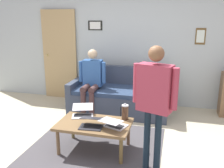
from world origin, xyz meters
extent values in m
plane|color=#BCB493|center=(0.00, 0.00, 0.00)|extent=(7.68, 7.68, 0.00)
cube|color=#464347|center=(0.10, 0.14, 0.00)|extent=(1.93, 2.11, 0.01)
cube|color=#ACB8B8|center=(0.00, -2.20, 1.35)|extent=(7.04, 0.10, 2.70)
cube|color=black|center=(0.78, -2.15, 1.70)|extent=(0.32, 0.02, 0.21)
cube|color=silver|center=(0.78, -2.14, 1.70)|extent=(0.25, 0.00, 0.16)
cube|color=brown|center=(-1.42, -2.15, 1.51)|extent=(0.20, 0.02, 0.32)
cube|color=silver|center=(-1.42, -2.14, 1.51)|extent=(0.15, 0.00, 0.25)
cube|color=tan|center=(1.65, -2.11, 1.02)|extent=(0.82, 0.05, 2.05)
sphere|color=tan|center=(1.96, -2.07, 1.02)|extent=(0.06, 0.06, 0.06)
cube|color=#384151|center=(0.09, -1.53, 0.21)|extent=(1.96, 0.91, 0.42)
cube|color=navy|center=(0.09, -1.51, 0.46)|extent=(1.72, 0.83, 0.08)
cube|color=#384151|center=(0.09, -1.91, 0.65)|extent=(1.96, 0.14, 0.46)
cube|color=#384151|center=(-0.83, -1.53, 0.52)|extent=(0.12, 0.91, 0.20)
cube|color=#384151|center=(1.01, -1.53, 0.52)|extent=(0.12, 0.91, 0.20)
cube|color=brown|center=(0.10, 0.04, 0.40)|extent=(1.04, 0.65, 0.04)
cylinder|color=brown|center=(-0.35, 0.30, 0.19)|extent=(0.05, 0.05, 0.38)
cylinder|color=brown|center=(0.55, 0.30, 0.19)|extent=(0.05, 0.05, 0.38)
cylinder|color=brown|center=(-0.35, -0.22, 0.19)|extent=(0.05, 0.05, 0.38)
cylinder|color=brown|center=(0.55, -0.22, 0.19)|extent=(0.05, 0.05, 0.38)
cube|color=#28282D|center=(0.10, 0.20, 0.43)|extent=(0.33, 0.23, 0.01)
cube|color=black|center=(0.10, 0.18, 0.44)|extent=(0.27, 0.14, 0.00)
cube|color=#28282D|center=(0.10, 0.12, 0.53)|extent=(0.33, 0.21, 0.05)
cube|color=#1D2F32|center=(0.10, 0.12, 0.53)|extent=(0.30, 0.19, 0.04)
cube|color=silver|center=(-0.22, 0.06, 0.43)|extent=(0.35, 0.31, 0.01)
cube|color=black|center=(-0.21, 0.08, 0.44)|extent=(0.28, 0.21, 0.00)
cube|color=silver|center=(-0.18, 0.18, 0.55)|extent=(0.35, 0.30, 0.02)
cube|color=#ABC7EC|center=(-0.18, 0.18, 0.55)|extent=(0.31, 0.27, 0.01)
cube|color=silver|center=(0.35, -0.14, 0.43)|extent=(0.37, 0.30, 0.01)
cube|color=black|center=(0.35, -0.16, 0.44)|extent=(0.29, 0.20, 0.00)
cube|color=silver|center=(0.39, -0.27, 0.53)|extent=(0.36, 0.28, 0.06)
cube|color=silver|center=(0.39, -0.26, 0.53)|extent=(0.32, 0.25, 0.05)
cylinder|color=#4C3323|center=(-0.30, -0.20, 0.53)|extent=(0.10, 0.10, 0.21)
cylinder|color=#B7B7BC|center=(-0.30, -0.20, 0.64)|extent=(0.10, 0.10, 0.02)
sphere|color=#B2B2B7|center=(-0.30, -0.20, 0.66)|extent=(0.03, 0.03, 0.03)
cube|color=black|center=(-0.23, -0.20, 0.54)|extent=(0.01, 0.01, 0.15)
cylinder|color=black|center=(-0.82, 0.35, 0.40)|extent=(0.08, 0.08, 0.80)
cylinder|color=black|center=(-0.68, 0.30, 0.40)|extent=(0.08, 0.08, 0.80)
cube|color=#A33649|center=(-0.75, 0.33, 1.09)|extent=(0.44, 0.30, 0.57)
cylinder|color=#A33649|center=(-0.98, 0.40, 1.12)|extent=(0.10, 0.10, 0.48)
cylinder|color=#A33649|center=(-0.52, 0.25, 1.12)|extent=(0.10, 0.10, 0.48)
sphere|color=brown|center=(-0.75, 0.33, 1.49)|extent=(0.18, 0.18, 0.18)
cylinder|color=#4B3332|center=(0.52, -1.07, 0.25)|extent=(0.10, 0.10, 0.50)
cylinder|color=#4B3332|center=(0.69, -1.07, 0.25)|extent=(0.10, 0.10, 0.50)
cylinder|color=#4B3332|center=(0.52, -1.25, 0.55)|extent=(0.12, 0.40, 0.12)
cylinder|color=#4B3332|center=(0.69, -1.25, 0.55)|extent=(0.12, 0.40, 0.12)
cube|color=#305B9C|center=(0.61, -1.43, 0.81)|extent=(0.37, 0.20, 0.52)
cylinder|color=#305B9C|center=(0.37, -1.38, 0.84)|extent=(0.08, 0.08, 0.42)
cylinder|color=#305B9C|center=(0.85, -1.38, 0.84)|extent=(0.08, 0.08, 0.42)
sphere|color=tan|center=(0.61, -1.43, 1.19)|extent=(0.19, 0.19, 0.19)
camera|label=1|loc=(-0.96, 3.13, 1.90)|focal=39.65mm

